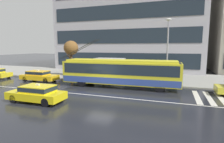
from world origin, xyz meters
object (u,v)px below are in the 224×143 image
object	(u,v)px
taxi_queued_behind_bus	(39,75)
pedestrian_walking_past	(143,67)
pedestrian_approaching_curb	(104,66)
trolleybus	(120,72)
street_tree_bare	(71,49)
pedestrian_at_shelter	(109,68)
bus_shelter	(110,63)
street_lamp	(168,46)
pedestrian_waiting_by_pole	(102,66)
taxi_oncoming_near	(37,93)

from	to	relation	value
taxi_queued_behind_bus	pedestrian_walking_past	size ratio (longest dim) A/B	2.34
pedestrian_walking_past	pedestrian_approaching_curb	bearing A→B (deg)	-161.76
trolleybus	street_tree_bare	bearing A→B (deg)	156.57
pedestrian_at_shelter	pedestrian_approaching_curb	distance (m)	1.34
bus_shelter	pedestrian_approaching_curb	distance (m)	0.99
street_lamp	pedestrian_waiting_by_pole	bearing A→B (deg)	168.48
pedestrian_at_shelter	pedestrian_waiting_by_pole	size ratio (longest dim) A/B	1.04
taxi_oncoming_near	street_lamp	bearing A→B (deg)	47.55
taxi_queued_behind_bus	pedestrian_approaching_curb	distance (m)	7.95
bus_shelter	street_tree_bare	distance (m)	5.79
street_lamp	street_tree_bare	distance (m)	12.42
trolleybus	pedestrian_walking_past	xyz separation A→B (m)	(1.65, 4.58, 0.10)
street_tree_bare	trolleybus	bearing A→B (deg)	-23.43
pedestrian_waiting_by_pole	street_tree_bare	distance (m)	4.68
bus_shelter	street_lamp	distance (m)	7.26
taxi_oncoming_near	bus_shelter	xyz separation A→B (m)	(2.07, 10.68, 1.42)
trolleybus	taxi_queued_behind_bus	distance (m)	10.28
taxi_queued_behind_bus	pedestrian_waiting_by_pole	world-z (taller)	pedestrian_waiting_by_pole
pedestrian_approaching_curb	taxi_oncoming_near	bearing A→B (deg)	-97.88
taxi_queued_behind_bus	pedestrian_waiting_by_pole	distance (m)	7.92
taxi_queued_behind_bus	pedestrian_waiting_by_pole	bearing A→B (deg)	36.41
pedestrian_approaching_curb	street_lamp	bearing A→B (deg)	-2.13
trolleybus	street_lamp	bearing A→B (deg)	31.36
bus_shelter	street_tree_bare	bearing A→B (deg)	-177.74
pedestrian_at_shelter	pedestrian_walking_past	world-z (taller)	pedestrian_at_shelter
pedestrian_at_shelter	pedestrian_walking_past	distance (m)	4.41
street_tree_bare	bus_shelter	bearing A→B (deg)	2.26
pedestrian_at_shelter	pedestrian_approaching_curb	xyz separation A→B (m)	(-1.03, 0.86, 0.05)
street_lamp	taxi_queued_behind_bus	bearing A→B (deg)	-168.68
trolleybus	street_lamp	world-z (taller)	street_lamp
pedestrian_approaching_curb	taxi_queued_behind_bus	bearing A→B (deg)	-155.77
taxi_queued_behind_bus	bus_shelter	xyz separation A→B (m)	(7.86, 3.84, 1.42)
bus_shelter	pedestrian_approaching_curb	xyz separation A→B (m)	(-0.68, -0.61, -0.37)
bus_shelter	taxi_oncoming_near	bearing A→B (deg)	-100.97
street_lamp	bus_shelter	bearing A→B (deg)	172.60
pedestrian_at_shelter	trolleybus	bearing A→B (deg)	-46.76
trolleybus	pedestrian_approaching_curb	world-z (taller)	trolleybus
street_tree_bare	pedestrian_at_shelter	bearing A→B (deg)	-12.11
bus_shelter	street_lamp	world-z (taller)	street_lamp
trolleybus	street_tree_bare	xyz separation A→B (m)	(-7.89, 3.42, 2.34)
pedestrian_waiting_by_pole	pedestrian_approaching_curb	bearing A→B (deg)	-59.19
pedestrian_waiting_by_pole	pedestrian_at_shelter	bearing A→B (deg)	-50.64
pedestrian_waiting_by_pole	taxi_queued_behind_bus	bearing A→B (deg)	-143.59
taxi_oncoming_near	pedestrian_approaching_curb	xyz separation A→B (m)	(1.39, 10.07, 1.05)
trolleybus	street_lamp	size ratio (longest dim) A/B	1.84
pedestrian_waiting_by_pole	street_tree_bare	xyz separation A→B (m)	(-3.97, -1.04, 2.23)
trolleybus	taxi_oncoming_near	bearing A→B (deg)	-122.29
pedestrian_approaching_curb	pedestrian_walking_past	bearing A→B (deg)	18.24
pedestrian_waiting_by_pole	street_tree_bare	bearing A→B (deg)	-165.37
taxi_queued_behind_bus	street_tree_bare	distance (m)	5.37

